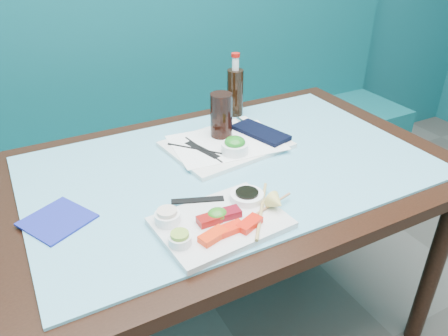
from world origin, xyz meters
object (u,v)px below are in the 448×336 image
booth_bench (149,157)px  blue_napkin (57,220)px  cola_glass (221,115)px  sashimi_plate (221,223)px  seaweed_bowl (235,148)px  dining_table (229,189)px  serving_tray (226,145)px  cola_bottle_body (235,93)px

booth_bench → blue_napkin: booth_bench is taller
cola_glass → sashimi_plate: bearing=-117.9°
booth_bench → seaweed_bowl: size_ratio=34.79×
dining_table → serving_tray: (0.05, 0.11, 0.10)m
booth_bench → cola_bottle_body: bearing=-67.3°
sashimi_plate → cola_bottle_body: 0.71m
cola_bottle_body → blue_napkin: cola_bottle_body is taller
sashimi_plate → dining_table: bearing=52.6°
cola_glass → booth_bench: bearing=95.1°
cola_bottle_body → blue_napkin: size_ratio=1.19×
sashimi_plate → booth_bench: bearing=76.8°
booth_bench → seaweed_bowl: 0.90m
booth_bench → serving_tray: (0.05, -0.73, 0.39)m
blue_napkin → sashimi_plate: bearing=-30.5°
serving_tray → booth_bench: bearing=86.5°
seaweed_bowl → cola_bottle_body: cola_bottle_body is taller
booth_bench → sashimi_plate: (-0.17, -1.10, 0.39)m
seaweed_bowl → cola_glass: bearing=81.3°
dining_table → cola_bottle_body: size_ratio=7.94×
dining_table → seaweed_bowl: bearing=43.5°
sashimi_plate → cola_bottle_body: bearing=53.2°
sashimi_plate → serving_tray: bearing=55.2°
dining_table → cola_bottle_body: bearing=58.3°
seaweed_bowl → cola_bottle_body: size_ratio=0.49×
cola_bottle_body → blue_napkin: (-0.74, -0.38, -0.09)m
seaweed_bowl → blue_napkin: (-0.57, -0.08, -0.03)m
cola_glass → blue_napkin: bearing=-160.0°
serving_tray → cola_bottle_body: bearing=47.3°
sashimi_plate → blue_napkin: size_ratio=2.12×
dining_table → seaweed_bowl: size_ratio=16.23×
dining_table → blue_napkin: 0.54m
booth_bench → blue_napkin: (-0.53, -0.88, 0.39)m
cola_bottle_body → blue_napkin: 0.83m
blue_napkin → booth_bench: bearing=59.3°
booth_bench → cola_glass: 0.82m
cola_glass → cola_bottle_body: cola_bottle_body is taller
dining_table → blue_napkin: (-0.53, -0.05, 0.09)m
booth_bench → seaweed_bowl: booth_bench is taller
dining_table → sashimi_plate: size_ratio=4.45×
dining_table → serving_tray: size_ratio=3.70×
booth_bench → sashimi_plate: 1.18m
blue_napkin → dining_table: bearing=4.9°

